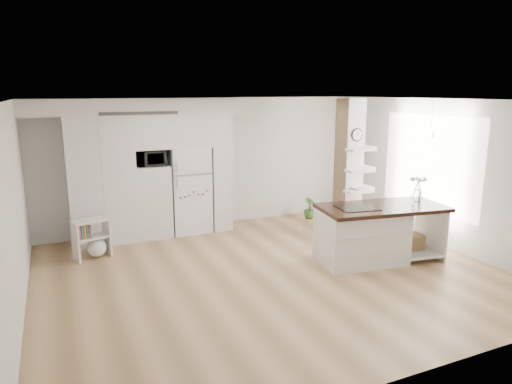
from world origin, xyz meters
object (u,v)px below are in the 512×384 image
(refrigerator, at_px, (189,190))
(floor_plant_a, at_px, (374,218))
(bookshelf, at_px, (93,241))
(kitchen_island, at_px, (368,233))

(refrigerator, bearing_deg, floor_plant_a, -23.49)
(bookshelf, height_order, floor_plant_a, bookshelf)
(kitchen_island, xyz_separation_m, bookshelf, (-4.22, 2.06, -0.19))
(kitchen_island, distance_m, floor_plant_a, 1.84)
(refrigerator, relative_size, kitchen_island, 0.78)
(bookshelf, bearing_deg, floor_plant_a, -24.00)
(refrigerator, xyz_separation_m, bookshelf, (-1.96, -0.81, -0.57))
(refrigerator, height_order, floor_plant_a, refrigerator)
(kitchen_island, relative_size, bookshelf, 3.26)
(refrigerator, distance_m, floor_plant_a, 3.85)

